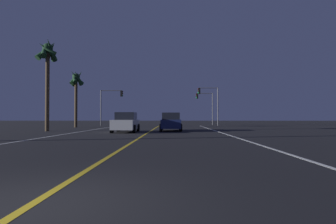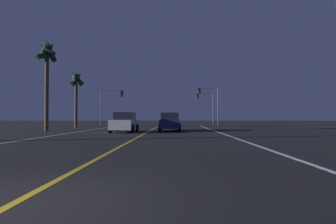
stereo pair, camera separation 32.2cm
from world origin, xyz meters
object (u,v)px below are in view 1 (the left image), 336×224
Objects in this scene: car_oncoming at (126,123)px; street_lamp_right_near at (327,16)px; traffic_light_near_left at (112,99)px; palm_tree_left_far at (76,82)px; traffic_light_near_right at (208,98)px; traffic_light_far_right at (205,101)px; palm_tree_left_mid at (48,57)px; car_ahead_far at (171,122)px.

street_lamp_right_near reaches higher than car_oncoming.
car_oncoming is at bearing -54.66° from street_lamp_right_near.
car_oncoming is at bearing -73.91° from traffic_light_near_left.
palm_tree_left_far is at bearing -112.59° from traffic_light_near_left.
street_lamp_right_near is at bearing 90.58° from traffic_light_near_right.
car_oncoming is at bearing 68.20° from traffic_light_far_right.
palm_tree_left_far is at bearing 21.97° from traffic_light_near_right.
traffic_light_near_right is at bearing 44.32° from palm_tree_left_mid.
palm_tree_left_mid reaches higher than traffic_light_near_left.
traffic_light_near_right is at bearing -89.42° from street_lamp_right_near.
traffic_light_near_right reaches higher than traffic_light_far_right.
car_oncoming is 20.59m from traffic_light_near_right.
palm_tree_left_far reaches higher than car_ahead_far.
street_lamp_right_near is (14.87, -31.66, 0.99)m from traffic_light_near_left.
car_ahead_far is 0.80× the size of traffic_light_near_left.
traffic_light_far_right is at bearing 20.63° from traffic_light_near_left.
traffic_light_near_left is (-14.55, 0.00, -0.23)m from traffic_light_near_right.
car_ahead_far is 0.80× the size of traffic_light_far_right.
traffic_light_far_right reaches higher than car_ahead_far.
palm_tree_left_far reaches higher than traffic_light_near_left.
car_ahead_far is at bearing -35.62° from palm_tree_left_far.
car_oncoming is at bearing 62.57° from traffic_light_near_right.
street_lamp_right_near is 0.91× the size of palm_tree_left_mid.
car_oncoming is 0.80× the size of traffic_light_far_right.
traffic_light_near_left is 0.69× the size of street_lamp_right_near.
car_oncoming is 4.53m from car_ahead_far.
car_ahead_far is at bearing 4.17° from palm_tree_left_mid.
street_lamp_right_near is at bearing 90.41° from traffic_light_far_right.
car_ahead_far is at bearing 70.61° from traffic_light_near_right.
traffic_light_near_left is at bearing -64.84° from street_lamp_right_near.
traffic_light_near_left is 15.61m from traffic_light_far_right.
palm_tree_left_far is (-17.81, 24.61, 0.70)m from street_lamp_right_near.
street_lamp_right_near is 1.07× the size of palm_tree_left_far.
palm_tree_left_far is (-0.62, 9.41, -1.10)m from palm_tree_left_mid.
palm_tree_left_far is at bearing -54.11° from street_lamp_right_near.
traffic_light_near_right is at bearing 21.97° from palm_tree_left_far.
car_ahead_far is 0.75× the size of traffic_light_near_right.
traffic_light_near_left is at bearing 82.01° from palm_tree_left_mid.
traffic_light_far_right is at bearing 52.40° from palm_tree_left_mid.
palm_tree_left_mid is at bearing 44.32° from traffic_light_near_right.
traffic_light_far_right is 37.18m from street_lamp_right_near.
traffic_light_near_right is 0.79× the size of palm_tree_left_far.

